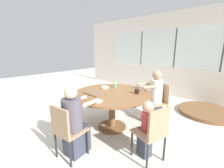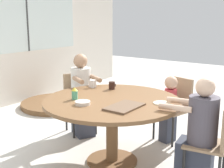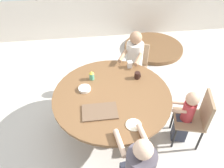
{
  "view_description": "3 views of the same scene",
  "coord_description": "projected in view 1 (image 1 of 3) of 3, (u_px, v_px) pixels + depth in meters",
  "views": [
    {
      "loc": [
        2.03,
        -2.08,
        1.65
      ],
      "look_at": [
        0.0,
        0.0,
        0.95
      ],
      "focal_mm": 24.0,
      "sensor_mm": 36.0,
      "label": 1
    },
    {
      "loc": [
        -2.79,
        -2.0,
        1.72
      ],
      "look_at": [
        0.0,
        0.0,
        0.95
      ],
      "focal_mm": 50.0,
      "sensor_mm": 36.0,
      "label": 2
    },
    {
      "loc": [
        -0.27,
        -2.07,
        2.77
      ],
      "look_at": [
        0.0,
        0.0,
        0.95
      ],
      "focal_mm": 35.0,
      "sensor_mm": 36.0,
      "label": 3
    }
  ],
  "objects": [
    {
      "name": "milk_carton_small",
      "position": [
        142.0,
        88.0,
        3.18
      ],
      "size": [
        0.07,
        0.07,
        0.1
      ],
      "color": "silver",
      "rests_on": "dining_table"
    },
    {
      "name": "ground_plane",
      "position": [
        112.0,
        127.0,
        3.21
      ],
      "size": [
        16.0,
        16.0,
        0.0
      ],
      "primitive_type": "plane",
      "color": "beige"
    },
    {
      "name": "coffee_mug",
      "position": [
        137.0,
        91.0,
        2.95
      ],
      "size": [
        0.09,
        0.08,
        0.1
      ],
      "color": "black",
      "rests_on": "dining_table"
    },
    {
      "name": "food_tray_dark",
      "position": [
        95.0,
        93.0,
        2.95
      ],
      "size": [
        0.43,
        0.27,
        0.02
      ],
      "color": "brown",
      "rests_on": "dining_table"
    },
    {
      "name": "wall_back_with_windows",
      "position": [
        175.0,
        55.0,
        4.98
      ],
      "size": [
        8.4,
        0.08,
        2.8
      ],
      "color": "silver",
      "rests_on": "ground_plane"
    },
    {
      "name": "dining_table",
      "position": [
        112.0,
        99.0,
        3.06
      ],
      "size": [
        1.57,
        1.57,
        0.77
      ],
      "color": "brown",
      "rests_on": "ground_plane"
    },
    {
      "name": "person_man_blue_shirt",
      "position": [
        154.0,
        99.0,
        3.37
      ],
      "size": [
        0.49,
        0.58,
        1.18
      ],
      "rotation": [
        0.0,
        0.0,
        -3.64
      ],
      "color": "#333847",
      "rests_on": "ground_plane"
    },
    {
      "name": "person_toddler",
      "position": [
        146.0,
        129.0,
        2.26
      ],
      "size": [
        0.34,
        0.24,
        0.91
      ],
      "rotation": [
        0.0,
        0.0,
        1.31
      ],
      "color": "#333847",
      "rests_on": "ground_plane"
    },
    {
      "name": "chair_for_woman_green_shirt",
      "position": [
        66.0,
        128.0,
        2.18
      ],
      "size": [
        0.46,
        0.46,
        0.87
      ],
      "rotation": [
        0.0,
        0.0,
        0.15
      ],
      "color": "#937556",
      "rests_on": "ground_plane"
    },
    {
      "name": "bowl_white_shallow",
      "position": [
        105.0,
        87.0,
        3.36
      ],
      "size": [
        0.17,
        0.17,
        0.04
      ],
      "color": "silver",
      "rests_on": "dining_table"
    },
    {
      "name": "chair_for_man_blue_shirt",
      "position": [
        160.0,
        99.0,
        3.42
      ],
      "size": [
        0.54,
        0.54,
        0.87
      ],
      "rotation": [
        0.0,
        0.0,
        -3.64
      ],
      "color": "#937556",
      "rests_on": "ground_plane"
    },
    {
      "name": "chair_for_toddler",
      "position": [
        153.0,
        130.0,
        2.12
      ],
      "size": [
        0.49,
        0.49,
        0.87
      ],
      "rotation": [
        0.0,
        0.0,
        1.31
      ],
      "color": "#937556",
      "rests_on": "ground_plane"
    },
    {
      "name": "plate_tortillas",
      "position": [
        97.0,
        101.0,
        2.53
      ],
      "size": [
        0.19,
        0.19,
        0.01
      ],
      "color": "beige",
      "rests_on": "dining_table"
    },
    {
      "name": "sippy_cup",
      "position": [
        115.0,
        84.0,
        3.42
      ],
      "size": [
        0.07,
        0.07,
        0.14
      ],
      "color": "#4CA57F",
      "rests_on": "dining_table"
    },
    {
      "name": "folded_table_stack",
      "position": [
        206.0,
        112.0,
        3.88
      ],
      "size": [
        1.36,
        1.36,
        0.09
      ],
      "color": "brown",
      "rests_on": "ground_plane"
    },
    {
      "name": "person_woman_green_shirt",
      "position": [
        75.0,
        124.0,
        2.31
      ],
      "size": [
        0.38,
        0.59,
        1.12
      ],
      "rotation": [
        0.0,
        0.0,
        0.15
      ],
      "color": "#333847",
      "rests_on": "ground_plane"
    }
  ]
}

